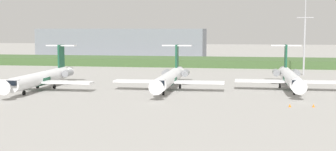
% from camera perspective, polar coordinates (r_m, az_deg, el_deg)
% --- Properties ---
extents(ground_plane, '(500.00, 500.00, 0.00)m').
position_cam_1_polar(ground_plane, '(116.82, 1.83, -0.28)').
color(ground_plane, '#9E9B96').
extents(grass_berm, '(320.00, 20.00, 2.53)m').
position_cam_1_polar(grass_berm, '(155.56, 3.68, 1.74)').
color(grass_berm, '#426033').
rests_on(grass_berm, ground).
extents(regional_jet_nearest, '(22.81, 31.00, 9.00)m').
position_cam_1_polar(regional_jet_nearest, '(97.37, -15.65, -0.25)').
color(regional_jet_nearest, white).
rests_on(regional_jet_nearest, ground).
extents(regional_jet_second, '(22.81, 31.00, 9.00)m').
position_cam_1_polar(regional_jet_second, '(93.90, 0.24, -0.25)').
color(regional_jet_second, white).
rests_on(regional_jet_second, ground).
extents(regional_jet_third, '(22.81, 31.00, 9.00)m').
position_cam_1_polar(regional_jet_third, '(97.74, 15.18, -0.22)').
color(regional_jet_third, white).
rests_on(regional_jet_third, ground).
extents(antenna_mast, '(4.40, 0.50, 23.96)m').
position_cam_1_polar(antenna_mast, '(128.01, 16.88, 4.47)').
color(antenna_mast, '#B2B2B7').
rests_on(antenna_mast, ground).
extents(distant_hangar, '(69.58, 20.75, 12.61)m').
position_cam_1_polar(distant_hangar, '(192.65, -5.74, 4.04)').
color(distant_hangar, gray).
rests_on(distant_hangar, ground).
extents(safety_cone_front_marker, '(0.44, 0.44, 0.55)m').
position_cam_1_polar(safety_cone_front_marker, '(75.91, 15.15, -3.67)').
color(safety_cone_front_marker, orange).
rests_on(safety_cone_front_marker, ground).
extents(safety_cone_mid_marker, '(0.44, 0.44, 0.55)m').
position_cam_1_polar(safety_cone_mid_marker, '(76.86, 17.92, -3.64)').
color(safety_cone_mid_marker, orange).
rests_on(safety_cone_mid_marker, ground).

